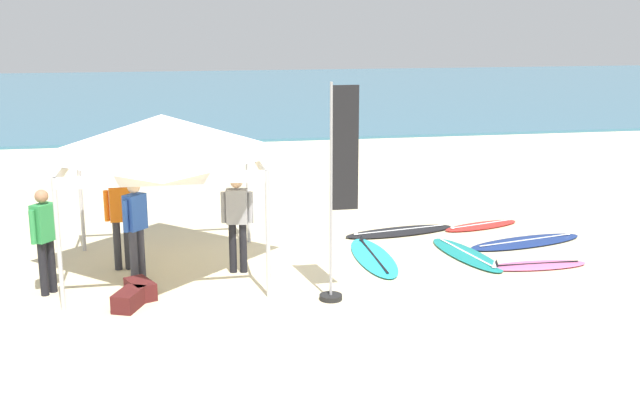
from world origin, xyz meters
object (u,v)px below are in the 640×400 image
surfboard_navy (526,242)px  surfboard_black (399,231)px  surfboard_red (481,226)px  person_green (45,234)px  gear_bag_near_tent (129,300)px  gear_bag_by_pole (140,289)px  person_orange (121,215)px  banner_flag (338,202)px  canopy_tent (162,136)px  person_blue (136,223)px  surfboard_teal (466,254)px  person_grey (237,217)px  surfboard_pink (536,265)px  surfboard_cyan (373,257)px

surfboard_navy → surfboard_black: 2.53m
surfboard_red → person_green: (-8.36, -2.51, 0.95)m
gear_bag_near_tent → gear_bag_by_pole: (0.16, 0.44, 0.00)m
surfboard_black → gear_bag_by_pole: size_ratio=4.11×
person_orange → banner_flag: bearing=-32.6°
canopy_tent → person_blue: bearing=-146.4°
surfboard_red → person_orange: (-7.25, -1.46, 0.95)m
person_orange → person_blue: bearing=-66.2°
surfboard_navy → person_blue: person_blue is taller
canopy_tent → surfboard_teal: (5.43, -0.14, -2.35)m
person_grey → person_blue: bearing=-177.5°
surfboard_pink → gear_bag_by_pole: size_ratio=3.10×
canopy_tent → surfboard_navy: size_ratio=1.24×
canopy_tent → surfboard_teal: canopy_tent is taller
surfboard_pink → surfboard_cyan: bearing=159.5°
surfboard_black → surfboard_red: (1.82, 0.12, 0.00)m
person_blue → person_grey: bearing=2.5°
surfboard_black → canopy_tent: bearing=-160.7°
gear_bag_near_tent → surfboard_pink: bearing=5.7°
person_grey → person_green: (-3.08, -0.51, 0.00)m
surfboard_navy → gear_bag_near_tent: size_ratio=4.37×
gear_bag_by_pole → gear_bag_near_tent: bearing=-109.6°
surfboard_red → person_grey: (-5.28, -2.00, 0.95)m
surfboard_pink → person_blue: person_blue is taller
surfboard_teal → person_green: bearing=-175.1°
person_orange → gear_bag_by_pole: (0.34, -1.52, -0.85)m
surfboard_cyan → banner_flag: bearing=-119.4°
gear_bag_near_tent → gear_bag_by_pole: bearing=70.4°
person_orange → surfboard_red: bearing=11.4°
person_orange → person_blue: 0.68m
surfboard_teal → person_blue: 6.01m
surfboard_pink → gear_bag_by_pole: 6.85m
canopy_tent → gear_bag_by_pole: bearing=-109.5°
canopy_tent → surfboard_cyan: (3.70, 0.03, -2.35)m
surfboard_red → person_grey: size_ratio=1.09×
surfboard_pink → person_green: (-8.29, 0.22, 0.95)m
surfboard_red → gear_bag_near_tent: (-7.07, -3.42, 0.10)m
canopy_tent → gear_bag_near_tent: (-0.59, -1.67, -2.25)m
canopy_tent → gear_bag_near_tent: 2.86m
canopy_tent → gear_bag_near_tent: canopy_tent is taller
surfboard_red → person_grey: person_grey is taller
person_grey → surfboard_black: bearing=28.6°
person_orange → person_grey: 2.04m
surfboard_pink → banner_flag: bearing=-166.6°
surfboard_red → person_grey: 5.73m
person_orange → gear_bag_near_tent: bearing=-84.8°
person_orange → person_green: 1.53m
person_blue → surfboard_black: bearing=20.8°
person_green → person_blue: bearing=17.3°
canopy_tent → person_orange: bearing=159.4°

